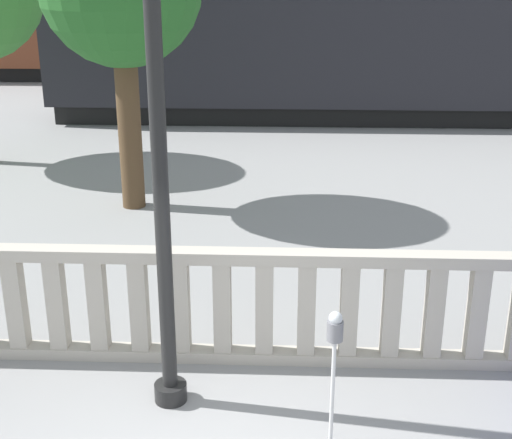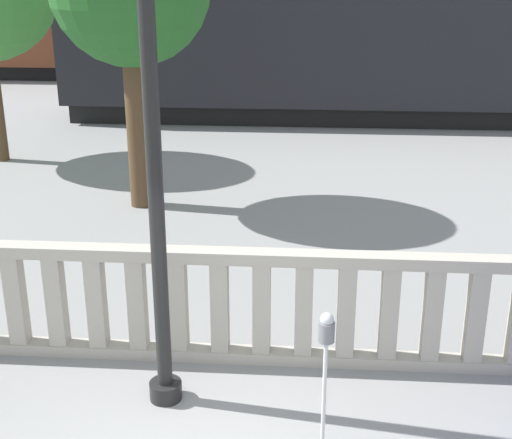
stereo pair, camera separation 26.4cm
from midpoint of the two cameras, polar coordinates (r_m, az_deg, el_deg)
balustrade at (r=8.29m, az=-3.62°, el=-6.98°), size 13.56×0.24×1.40m
lamppost at (r=6.79m, az=-8.98°, el=7.36°), size 0.35×0.35×5.89m
parking_meter at (r=6.71m, az=5.17°, el=-9.71°), size 0.15×0.15×1.46m
train_near at (r=21.08m, az=9.51°, el=12.94°), size 18.45×2.61×4.21m
train_far at (r=29.61m, az=-14.91°, el=14.95°), size 22.25×3.20×4.59m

